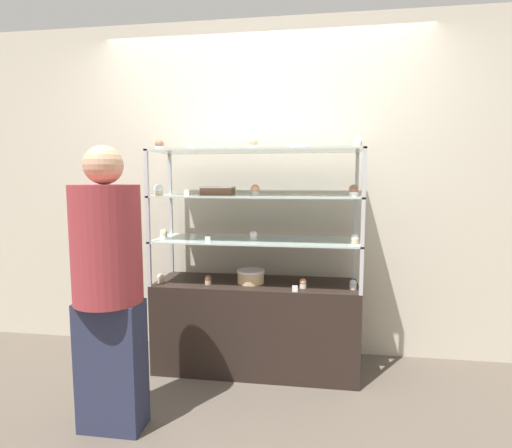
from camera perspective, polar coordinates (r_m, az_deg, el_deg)
name	(u,v)px	position (r m, az deg, el deg)	size (l,w,h in m)	color
ground_plane	(256,368)	(3.13, 0.00, -19.83)	(20.00, 20.00, 0.00)	brown
back_wall	(263,190)	(3.18, 0.99, 4.89)	(8.00, 0.05, 2.60)	beige
display_base	(256,325)	(3.00, 0.00, -14.29)	(1.45, 0.46, 0.65)	black
display_riser_lower	(256,242)	(2.84, 0.00, -2.56)	(1.45, 0.46, 0.31)	#B7B7BC
display_riser_middle	(256,198)	(2.81, 0.00, 3.75)	(1.45, 0.46, 0.31)	#B7B7BC
display_riser_upper	(256,153)	(2.81, 0.00, 10.13)	(1.45, 0.46, 0.31)	#B7B7BC
layer_cake_centerpiece	(251,276)	(2.87, -0.76, -7.49)	(0.20, 0.20, 0.09)	#DBBC84
sheet_cake_frosted	(218,191)	(2.86, -5.48, 4.74)	(0.23, 0.15, 0.06)	brown
cupcake_0	(161,278)	(2.96, -13.46, -7.56)	(0.05, 0.05, 0.07)	#CCB28C
cupcake_1	(208,280)	(2.86, -6.86, -7.92)	(0.05, 0.05, 0.07)	#CCB28C
cupcake_2	(303,283)	(2.76, 6.73, -8.42)	(0.05, 0.05, 0.07)	white
cupcake_3	(353,285)	(2.79, 13.69, -8.41)	(0.05, 0.05, 0.07)	beige
price_tag_0	(295,289)	(2.67, 5.59, -9.19)	(0.04, 0.00, 0.04)	white
cupcake_4	(164,234)	(2.97, -13.06, -1.37)	(0.05, 0.05, 0.07)	white
cupcake_5	(254,236)	(2.79, -0.36, -1.69)	(0.05, 0.05, 0.07)	beige
cupcake_6	(355,239)	(2.72, 13.94, -2.11)	(0.05, 0.05, 0.07)	#CCB28C
price_tag_1	(208,240)	(2.69, -6.92, -2.25)	(0.04, 0.00, 0.04)	white
cupcake_7	(158,190)	(2.87, -13.78, 4.73)	(0.06, 0.06, 0.08)	#CCB28C
cupcake_8	(255,190)	(2.77, -0.09, 4.86)	(0.06, 0.06, 0.08)	beige
cupcake_9	(354,191)	(2.71, 13.77, 4.64)	(0.06, 0.06, 0.08)	white
price_tag_2	(186,193)	(2.70, -9.91, 4.41)	(0.04, 0.00, 0.04)	white
cupcake_10	(159,145)	(2.93, -13.63, 10.86)	(0.06, 0.06, 0.07)	white
cupcake_11	(253,144)	(2.74, -0.40, 11.36)	(0.06, 0.06, 0.07)	white
cupcake_12	(358,142)	(2.71, 14.31, 11.22)	(0.06, 0.06, 0.07)	#CCB28C
price_tag_3	(192,145)	(2.70, -9.19, 11.07)	(0.04, 0.00, 0.04)	white
donut_glazed	(300,147)	(2.85, 6.30, 10.81)	(0.14, 0.14, 0.04)	#EFB2BC
customer_figure	(108,282)	(2.31, -20.35, -7.77)	(0.36, 0.36, 1.56)	#282D47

